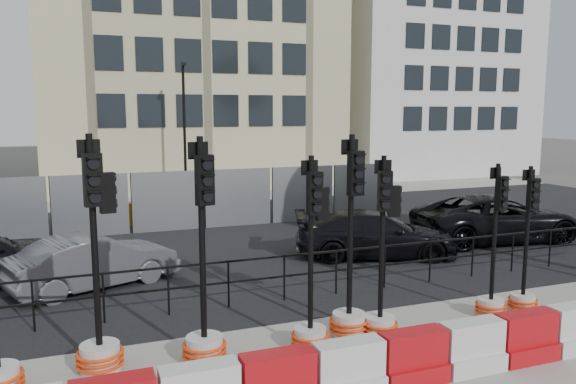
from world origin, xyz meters
name	(u,v)px	position (x,y,z in m)	size (l,w,h in m)	color
ground	(306,321)	(0.00, 0.00, 0.00)	(120.00, 120.00, 0.00)	#51514C
road	(219,241)	(0.00, 7.00, 0.01)	(40.00, 14.00, 0.03)	black
sidewalk_far	(171,198)	(0.00, 16.00, 0.01)	(40.00, 4.00, 0.02)	gray
building_cream	(186,17)	(2.00, 21.99, 9.00)	(15.00, 10.06, 18.00)	beige
building_white	(421,47)	(17.00, 21.99, 8.00)	(12.00, 9.06, 16.00)	silver
kerb_railing	(284,270)	(0.00, 1.20, 0.69)	(18.00, 0.04, 1.00)	black
heras_fencing	(199,205)	(-0.01, 9.80, 0.68)	(14.33, 1.72, 2.00)	gray
lamp_post_far	(185,128)	(0.50, 14.98, 3.22)	(0.12, 0.56, 6.00)	black
barrier_row	(381,365)	(0.00, -2.80, 0.37)	(16.75, 0.50, 0.80)	red
traffic_signal_b	(99,317)	(-3.74, -0.81, 0.87)	(0.72, 0.72, 3.65)	silver
traffic_signal_c	(204,318)	(-2.18, -1.07, 0.74)	(0.71, 0.71, 3.60)	silver
traffic_signal_d	(311,306)	(-0.42, -1.24, 0.78)	(0.64, 0.64, 3.27)	silver
traffic_signal_e	(350,297)	(0.43, -0.95, 0.74)	(0.71, 0.71, 3.58)	silver
traffic_signal_f	(381,296)	(0.92, -1.19, 0.77)	(0.64, 0.64, 3.23)	silver
traffic_signal_g	(492,286)	(3.44, -1.07, 0.62)	(0.59, 0.59, 3.00)	silver
traffic_signal_h	(524,282)	(4.25, -1.04, 0.60)	(0.57, 0.57, 2.92)	silver
car_b	(94,262)	(-3.69, 3.57, 0.61)	(3.93, 2.57, 1.22)	#55565B
car_c	(375,234)	(3.58, 3.71, 0.64)	(4.73, 3.13, 1.27)	black
car_d	(497,218)	(8.01, 4.06, 0.71)	(5.36, 2.99, 1.42)	black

